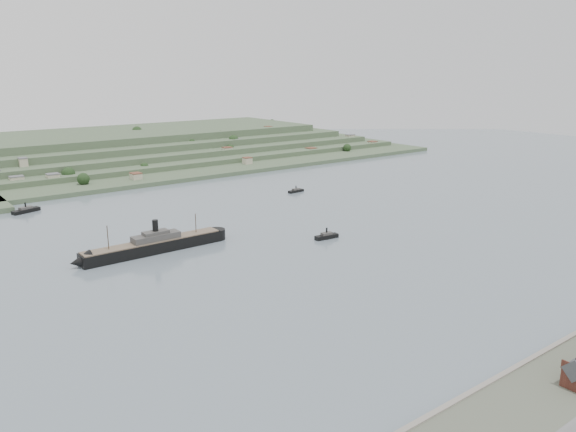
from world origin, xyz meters
TOP-DOWN VIEW (x-y plane):
  - ground at (0.00, 0.00)m, footprint 1400.00×1400.00m
  - far_peninsula at (27.91, 393.10)m, footprint 760.00×309.00m
  - steamship at (-84.95, 53.56)m, footprint 95.70×12.21m
  - tugboat at (15.19, 12.84)m, footprint 16.28×5.91m
  - ferry_west at (-118.68, 198.98)m, footprint 21.06×11.76m
  - ferry_east at (85.01, 132.82)m, footprint 15.67×5.67m

SIDE VIEW (x-z plane):
  - ground at x=0.00m, z-range 0.00..0.00m
  - ferry_east at x=85.01m, z-range -1.49..4.26m
  - tugboat at x=15.19m, z-range -1.83..5.33m
  - ferry_west at x=-118.68m, z-range -1.97..5.65m
  - steamship at x=-84.95m, z-range -7.24..15.73m
  - far_peninsula at x=27.91m, z-range -3.12..26.88m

